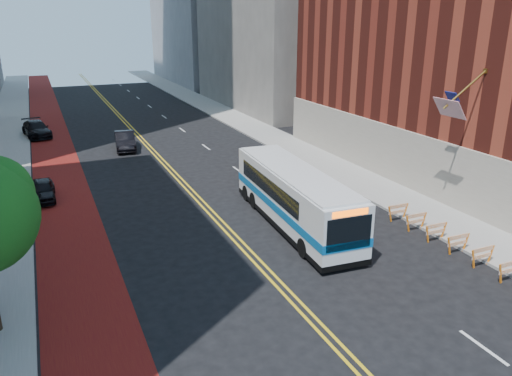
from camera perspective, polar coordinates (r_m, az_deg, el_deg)
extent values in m
plane|color=black|center=(19.08, 9.57, -17.69)|extent=(160.00, 160.00, 0.00)
cube|color=gray|center=(44.17, -26.93, 2.14)|extent=(4.00, 140.00, 0.15)
cube|color=gray|center=(48.72, 2.37, 5.62)|extent=(4.00, 140.00, 0.15)
cube|color=#5F0D0F|center=(44.08, -21.89, 2.71)|extent=(3.60, 140.00, 0.01)
cube|color=gold|center=(44.91, -11.79, 3.98)|extent=(0.14, 140.00, 0.01)
cube|color=gold|center=(44.98, -11.35, 4.03)|extent=(0.14, 140.00, 0.01)
cube|color=silver|center=(20.62, 24.54, -16.23)|extent=(0.14, 2.20, 0.01)
cube|color=silver|center=(25.66, 11.38, -7.57)|extent=(0.14, 2.20, 0.01)
cube|color=silver|center=(31.94, 3.26, -1.79)|extent=(0.14, 2.20, 0.01)
cube|color=silver|center=(38.86, -2.05, 2.04)|extent=(0.14, 2.20, 0.01)
cube|color=silver|center=(46.12, -5.74, 4.69)|extent=(0.14, 2.20, 0.01)
cube|color=silver|center=(53.60, -8.42, 6.59)|extent=(0.14, 2.20, 0.01)
cube|color=silver|center=(61.21, -10.46, 8.01)|extent=(0.14, 2.20, 0.01)
cube|color=silver|center=(68.90, -12.05, 9.11)|extent=(0.14, 2.20, 0.01)
cube|color=silver|center=(76.66, -13.33, 9.99)|extent=(0.14, 2.20, 0.01)
cube|color=silver|center=(84.47, -14.38, 10.70)|extent=(0.14, 2.20, 0.01)
cube|color=silver|center=(92.31, -15.25, 11.28)|extent=(0.14, 2.20, 0.01)
cube|color=silver|center=(100.17, -15.99, 11.78)|extent=(0.14, 2.20, 0.01)
cube|color=#9E9384|center=(34.84, 18.58, 2.46)|extent=(0.50, 36.00, 4.00)
cube|color=black|center=(31.26, 25.78, -2.07)|extent=(0.35, 2.80, 2.20)
cube|color=black|center=(35.86, 17.50, 1.53)|extent=(0.35, 2.80, 2.20)
cube|color=black|center=(41.15, 11.21, 4.24)|extent=(0.35, 2.80, 2.20)
cube|color=#A57F33|center=(30.89, 24.84, 12.06)|extent=(0.25, 0.25, 0.25)
cylinder|color=#A57F33|center=(30.01, 22.84, 10.42)|extent=(2.85, 0.12, 2.05)
cube|color=#B21419|center=(29.44, 21.22, 8.50)|extent=(0.75, 1.90, 1.05)
cube|color=navy|center=(30.06, 21.51, 9.72)|extent=(0.39, 0.85, 0.52)
cube|color=orange|center=(24.96, 26.16, -8.80)|extent=(0.32, 0.06, 0.99)
cube|color=orange|center=(25.19, 27.11, -7.68)|extent=(1.25, 0.05, 0.22)
cube|color=orange|center=(25.34, 27.00, -8.40)|extent=(1.25, 0.05, 0.18)
cube|color=orange|center=(25.85, 23.59, -7.46)|extent=(0.32, 0.06, 0.99)
cube|color=orange|center=(26.62, 25.23, -6.93)|extent=(0.32, 0.06, 0.99)
cube|color=orange|center=(26.07, 24.54, -6.40)|extent=(1.25, 0.05, 0.22)
cube|color=orange|center=(26.21, 24.43, -7.10)|extent=(1.25, 0.05, 0.18)
cube|color=orange|center=(26.79, 21.20, -6.20)|extent=(0.32, 0.06, 0.99)
cube|color=orange|center=(27.54, 22.85, -5.74)|extent=(0.32, 0.06, 0.99)
cube|color=orange|center=(27.00, 22.15, -5.20)|extent=(1.25, 0.05, 0.22)
cube|color=orange|center=(27.14, 22.05, -5.87)|extent=(1.25, 0.05, 0.18)
cube|color=orange|center=(27.79, 19.00, -5.02)|extent=(0.32, 0.06, 0.99)
cube|color=orange|center=(28.51, 20.65, -4.61)|extent=(0.32, 0.06, 0.99)
cube|color=orange|center=(27.99, 19.93, -4.06)|extent=(1.25, 0.05, 0.22)
cube|color=orange|center=(28.13, 19.85, -4.72)|extent=(1.25, 0.05, 0.18)
cube|color=orange|center=(28.84, 16.96, -3.92)|extent=(0.32, 0.06, 0.99)
cube|color=orange|center=(29.53, 18.60, -3.55)|extent=(0.32, 0.06, 0.99)
cube|color=orange|center=(29.03, 17.87, -3.01)|extent=(1.25, 0.05, 0.22)
cube|color=orange|center=(29.16, 17.80, -3.64)|extent=(1.25, 0.05, 0.18)
cube|color=orange|center=(29.93, 15.07, -2.89)|extent=(0.32, 0.06, 0.99)
cube|color=orange|center=(30.59, 16.69, -2.56)|extent=(0.32, 0.06, 0.99)
cube|color=orange|center=(30.12, 15.96, -2.02)|extent=(1.25, 0.05, 0.22)
cube|color=orange|center=(30.24, 15.90, -2.64)|extent=(1.25, 0.05, 0.18)
cube|color=silver|center=(28.11, 4.42, -0.92)|extent=(3.34, 12.15, 2.85)
cube|color=#08579A|center=(28.25, 4.39, -1.73)|extent=(3.38, 12.19, 0.45)
cube|color=black|center=(28.64, 3.78, 0.49)|extent=(3.17, 8.56, 0.95)
cube|color=black|center=(23.12, 10.55, -5.11)|extent=(2.29, 0.24, 1.60)
cube|color=black|center=(33.24, 0.19, 3.07)|extent=(2.08, 0.23, 1.00)
cube|color=#FF5905|center=(22.73, 10.71, -2.82)|extent=(1.82, 0.19, 0.30)
cube|color=silver|center=(27.64, 4.49, 1.96)|extent=(3.17, 11.54, 0.12)
cube|color=black|center=(28.62, 4.34, -3.60)|extent=(3.37, 12.18, 0.30)
cylinder|color=black|center=(24.93, 5.50, -6.82)|extent=(0.36, 1.02, 1.00)
cylinder|color=black|center=(25.96, 10.25, -5.97)|extent=(0.36, 1.02, 1.00)
cylinder|color=black|center=(31.05, -0.18, -1.41)|extent=(0.36, 1.02, 1.00)
cylinder|color=black|center=(31.88, 3.81, -0.89)|extent=(0.36, 1.02, 1.00)
cylinder|color=black|center=(32.33, -1.05, -0.57)|extent=(0.36, 1.02, 1.00)
cylinder|color=black|center=(33.13, 2.81, -0.10)|extent=(0.36, 1.02, 1.00)
imported|color=black|center=(35.23, -23.24, -0.23)|extent=(1.62, 3.86, 1.30)
imported|color=black|center=(46.49, -14.75, 5.26)|extent=(2.18, 4.96, 1.58)
imported|color=black|center=(54.38, -23.80, 6.18)|extent=(3.00, 5.60, 1.54)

